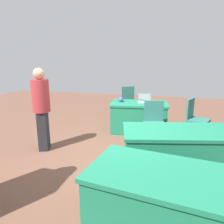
# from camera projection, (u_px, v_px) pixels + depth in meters

# --- Properties ---
(ground_plane) EXTENTS (14.40, 14.40, 0.00)m
(ground_plane) POSITION_uv_depth(u_px,v_px,m) (101.00, 159.00, 3.97)
(ground_plane) COLOR brown
(table_foreground) EXTENTS (1.49, 0.99, 0.75)m
(table_foreground) POSITION_uv_depth(u_px,v_px,m) (139.00, 117.00, 5.43)
(table_foreground) COLOR #1E7A56
(table_foreground) RESTS_ON ground
(table_mid_right) EXTENTS (1.59, 1.07, 0.75)m
(table_mid_right) POSITION_uv_depth(u_px,v_px,m) (161.00, 205.00, 2.17)
(table_mid_right) COLOR #1E7A56
(table_mid_right) RESTS_ON ground
(table_back_left) EXTENTS (2.01, 1.24, 0.75)m
(table_back_left) POSITION_uv_depth(u_px,v_px,m) (182.00, 152.00, 3.39)
(table_back_left) COLOR #1E7A56
(table_back_left) RESTS_ON ground
(chair_tucked_right) EXTENTS (0.61, 0.61, 0.98)m
(chair_tucked_right) POSITION_uv_depth(u_px,v_px,m) (126.00, 99.00, 6.85)
(chair_tucked_right) COLOR #9E9993
(chair_tucked_right) RESTS_ON ground
(chair_aisle) EXTENTS (0.54, 0.54, 0.95)m
(chair_aisle) POSITION_uv_depth(u_px,v_px,m) (154.00, 121.00, 4.51)
(chair_aisle) COLOR #9E9993
(chair_aisle) RESTS_ON ground
(chair_by_pillar) EXTENTS (0.58, 0.58, 0.95)m
(chair_by_pillar) POSITION_uv_depth(u_px,v_px,m) (195.00, 117.00, 4.81)
(chair_by_pillar) COLOR #9E9993
(chair_by_pillar) RESTS_ON ground
(person_attendee_standing) EXTENTS (0.43, 0.43, 1.66)m
(person_attendee_standing) POSITION_uv_depth(u_px,v_px,m) (41.00, 106.00, 4.20)
(person_attendee_standing) COLOR #26262D
(person_attendee_standing) RESTS_ON ground
(laptop_silver) EXTENTS (0.35, 0.33, 0.21)m
(laptop_silver) POSITION_uv_depth(u_px,v_px,m) (144.00, 101.00, 5.39)
(laptop_silver) COLOR silver
(laptop_silver) RESTS_ON table_foreground
(yarn_ball) EXTENTS (0.13, 0.13, 0.13)m
(yarn_ball) POSITION_uv_depth(u_px,v_px,m) (121.00, 99.00, 5.42)
(yarn_ball) COLOR #3F5999
(yarn_ball) RESTS_ON table_foreground
(scissors_red) EXTENTS (0.18, 0.06, 0.01)m
(scissors_red) POSITION_uv_depth(u_px,v_px,m) (154.00, 103.00, 5.28)
(scissors_red) COLOR red
(scissors_red) RESTS_ON table_foreground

